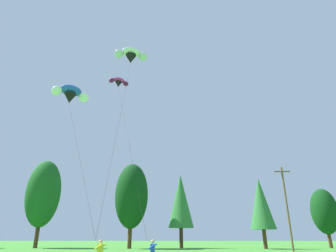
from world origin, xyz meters
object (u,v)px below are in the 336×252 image
kite_flyer_mid (153,252)px  parafoil_kite_far_white (131,55)px  parafoil_kite_mid_magenta (119,82)px  kite_flyer_near (100,252)px  utility_pole (287,205)px  parafoil_kite_high_blue_white (70,94)px

kite_flyer_mid → parafoil_kite_far_white: parafoil_kite_far_white is taller
kite_flyer_mid → parafoil_kite_mid_magenta: (-7.01, 19.33, 22.96)m
kite_flyer_near → utility_pole: bearing=47.0°
parafoil_kite_mid_magenta → parafoil_kite_far_white: (3.65, -11.47, -3.18)m
utility_pole → kite_flyer_mid: utility_pole is taller
kite_flyer_near → kite_flyer_mid: size_ratio=1.00×
kite_flyer_near → parafoil_kite_high_blue_white: (-5.61, 6.19, 13.84)m
utility_pole → parafoil_kite_high_blue_white: bearing=-149.5°
kite_flyer_near → parafoil_kite_far_white: bearing=91.7°
parafoil_kite_mid_magenta → parafoil_kite_far_white: parafoil_kite_mid_magenta is taller
utility_pole → parafoil_kite_high_blue_white: size_ratio=0.77×
kite_flyer_near → parafoil_kite_mid_magenta: bearing=101.1°
kite_flyer_near → parafoil_kite_high_blue_white: bearing=132.2°
kite_flyer_mid → parafoil_kite_high_blue_white: bearing=146.7°
utility_pole → kite_flyer_near: (-19.59, -21.02, -4.69)m
kite_flyer_mid → parafoil_kite_mid_magenta: bearing=109.9°
kite_flyer_near → parafoil_kite_far_white: (-0.24, 8.32, 19.78)m
kite_flyer_near → parafoil_kite_mid_magenta: parafoil_kite_mid_magenta is taller
parafoil_kite_high_blue_white → parafoil_kite_mid_magenta: size_ratio=0.61×
parafoil_kite_far_white → utility_pole: bearing=32.6°
kite_flyer_mid → utility_pole: bearing=51.3°
kite_flyer_mid → parafoil_kite_mid_magenta: parafoil_kite_mid_magenta is taller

